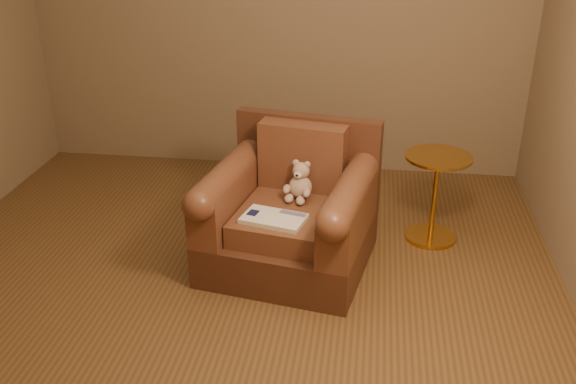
# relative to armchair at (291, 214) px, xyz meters

# --- Properties ---
(floor) EXTENTS (4.00, 4.00, 0.00)m
(floor) POSITION_rel_armchair_xyz_m (-0.33, -0.44, -0.33)
(floor) COLOR brown
(floor) RESTS_ON ground
(armchair) EXTENTS (1.10, 1.06, 0.86)m
(armchair) POSITION_rel_armchair_xyz_m (0.00, 0.00, 0.00)
(armchair) COLOR #4B2919
(armchair) RESTS_ON floor
(teddy_bear) EXTENTS (0.18, 0.21, 0.25)m
(teddy_bear) POSITION_rel_armchair_xyz_m (0.04, 0.07, 0.17)
(teddy_bear) COLOR tan
(teddy_bear) RESTS_ON armchair
(guidebook) EXTENTS (0.40, 0.30, 0.03)m
(guidebook) POSITION_rel_armchair_xyz_m (-0.07, -0.25, 0.09)
(guidebook) COLOR beige
(guidebook) RESTS_ON armchair
(side_table) EXTENTS (0.43, 0.43, 0.61)m
(side_table) POSITION_rel_armchair_xyz_m (0.90, 0.41, -0.01)
(side_table) COLOR gold
(side_table) RESTS_ON floor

